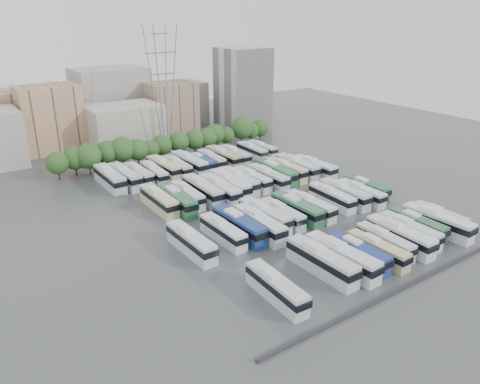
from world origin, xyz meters
TOP-DOWN VIEW (x-y plane):
  - ground at (0.00, 0.00)m, footprint 220.00×220.00m
  - parapet at (0.00, -33.00)m, footprint 56.00×0.50m
  - tree_line at (-1.38, 42.11)m, footprint 64.54×7.61m
  - city_buildings at (-7.46, 71.86)m, footprint 102.00×35.00m
  - apartment_tower at (34.00, 58.00)m, footprint 14.00×14.00m
  - electricity_pylon at (2.00, 50.00)m, footprint 9.00×6.91m
  - bus_r0_s1 at (-18.32, -24.52)m, footprint 3.21×12.08m
  - bus_r0_s4 at (-8.38, -23.02)m, footprint 3.06×13.32m
  - bus_r0_s5 at (-5.07, -23.94)m, footprint 3.50×13.59m
  - bus_r0_s6 at (-1.46, -24.11)m, footprint 2.55×11.56m
  - bus_r0_s7 at (1.76, -25.17)m, footprint 2.70×11.33m
  - bus_r0_s8 at (5.07, -23.93)m, footprint 2.97×11.26m
  - bus_r0_s9 at (8.30, -24.41)m, footprint 3.17×12.93m
  - bus_r0_s10 at (11.54, -23.86)m, footprint 3.04×12.07m
  - bus_r0_s11 at (14.95, -23.01)m, footprint 2.94×11.52m
  - bus_r0_s12 at (18.27, -24.72)m, footprint 3.46×13.22m
  - bus_r0_s13 at (21.38, -23.23)m, footprint 2.62×10.87m
  - bus_r1_s0 at (-21.45, -6.28)m, footprint 2.90×12.57m
  - bus_r1_s2 at (-14.89, -5.73)m, footprint 2.59×11.60m
  - bus_r1_s3 at (-11.53, -5.69)m, footprint 3.14×13.36m
  - bus_r1_s4 at (-8.28, -7.20)m, footprint 3.26×13.13m
  - bus_r1_s5 at (-5.08, -4.79)m, footprint 3.19×12.86m
  - bus_r1_s6 at (-1.81, -5.76)m, footprint 2.80×11.48m
  - bus_r1_s7 at (1.74, -5.86)m, footprint 2.87×12.63m
  - bus_r1_s8 at (4.93, -6.14)m, footprint 2.91×12.10m
  - bus_r1_s10 at (11.63, -5.28)m, footprint 3.09×11.91m
  - bus_r1_s11 at (14.86, -5.61)m, footprint 3.03×12.76m
  - bus_r1_s12 at (18.23, -7.06)m, footprint 2.79×11.80m
  - bus_r1_s13 at (21.62, -5.49)m, footprint 2.64×11.28m
  - bus_r2_s1 at (-18.05, 12.78)m, footprint 2.95×12.98m
  - bus_r2_s2 at (-15.05, 10.97)m, footprint 3.15×13.16m
  - bus_r2_s3 at (-11.75, 12.61)m, footprint 2.96×11.69m
  - bus_r2_s4 at (-8.21, 12.52)m, footprint 3.16×13.56m
  - bus_r2_s5 at (-4.96, 10.87)m, footprint 3.37×13.44m
  - bus_r2_s6 at (-1.70, 12.10)m, footprint 3.68×13.79m
  - bus_r2_s7 at (1.46, 12.96)m, footprint 3.39×12.95m
  - bus_r2_s8 at (4.78, 12.63)m, footprint 2.60×11.81m
  - bus_r2_s9 at (8.15, 11.30)m, footprint 2.79×12.69m
  - bus_r2_s10 at (11.44, 12.65)m, footprint 3.38×13.44m
  - bus_r2_s11 at (14.89, 12.94)m, footprint 3.16×12.74m
  - bus_r2_s12 at (18.13, 12.86)m, footprint 3.00×13.70m
  - bus_r2_s13 at (21.60, 10.60)m, footprint 3.32×12.93m
  - bus_r3_s0 at (-21.55, 30.65)m, footprint 3.01×13.65m
  - bus_r3_s1 at (-18.25, 30.16)m, footprint 3.55×13.37m
  - bus_r3_s2 at (-14.86, 30.16)m, footprint 2.89×11.95m
  - bus_r3_s3 at (-11.55, 28.94)m, footprint 3.09×11.93m
  - bus_r3_s4 at (-8.12, 30.96)m, footprint 3.45×12.94m
  - bus_r3_s5 at (-5.02, 29.99)m, footprint 3.02×12.11m
  - bus_r3_s6 at (-1.54, 30.14)m, footprint 3.40×13.58m
  - bus_r3_s7 at (1.60, 30.10)m, footprint 3.00×11.52m
  - bus_r3_s8 at (4.83, 30.25)m, footprint 3.09×11.58m
  - bus_r3_s9 at (8.23, 29.94)m, footprint 3.05×13.04m
  - bus_r3_s10 at (11.66, 29.75)m, footprint 3.14×12.17m
  - bus_r3_s12 at (17.92, 30.78)m, footprint 2.59×11.36m
  - bus_r3_s13 at (21.45, 31.09)m, footprint 2.81×10.91m

SIDE VIEW (x-z plane):
  - ground at x=0.00m, z-range 0.00..0.00m
  - parapet at x=0.00m, z-range 0.00..0.50m
  - bus_r0_s13 at x=21.38m, z-range -0.03..3.36m
  - bus_r3_s13 at x=21.45m, z-range -0.03..3.37m
  - bus_r0_s8 at x=5.07m, z-range -0.03..3.47m
  - bus_r1_s13 at x=21.62m, z-range -0.03..3.50m
  - bus_r0_s7 at x=1.76m, z-range -0.03..3.51m
  - bus_r3_s12 at x=17.92m, z-range -0.03..3.52m
  - bus_r1_s6 at x=-1.81m, z-range -0.03..3.55m
  - bus_r3_s7 at x=1.60m, z-range -0.03..3.55m
  - bus_r0_s11 at x=14.95m, z-range -0.03..3.55m
  - bus_r3_s8 at x=4.83m, z-range -0.03..3.57m
  - bus_r0_s6 at x=-1.46m, z-range -0.03..3.59m
  - bus_r1_s2 at x=-14.89m, z-range -0.03..3.60m
  - bus_r2_s3 at x=-11.75m, z-range -0.03..3.61m
  - bus_r1_s12 at x=18.23m, z-range -0.03..3.66m
  - bus_r2_s8 at x=4.78m, z-range -0.03..3.67m
  - bus_r1_s10 at x=11.63m, z-range -0.03..3.67m
  - bus_r3_s3 at x=-11.55m, z-range -0.03..3.68m
  - bus_r3_s2 at x=-14.86m, z-range -0.03..3.70m
  - bus_r0_s1 at x=-18.32m, z-range -0.03..3.72m
  - bus_r0_s10 at x=11.54m, z-range -0.03..3.73m
  - bus_r3_s5 at x=-5.02m, z-range -0.03..3.74m
  - bus_r1_s8 at x=4.93m, z-range -0.03..3.74m
  - bus_r3_s10 at x=11.66m, z-range -0.03..3.75m
  - bus_r1_s0 at x=-21.45m, z-range -0.04..3.90m
  - bus_r1_s7 at x=1.74m, z-range -0.04..3.92m
  - bus_r2_s11 at x=14.89m, z-range -0.04..3.93m
  - bus_r2_s9 at x=8.15m, z-range -0.04..3.94m
  - bus_r1_s11 at x=14.86m, z-range -0.04..3.95m
  - bus_r1_s5 at x=-5.08m, z-range -0.04..3.97m
  - bus_r3_s4 at x=-8.12m, z-range -0.04..3.99m
  - bus_r2_s13 at x=21.60m, z-range -0.04..3.99m
  - bus_r2_s7 at x=1.46m, z-range -0.04..3.99m
  - bus_r0_s9 at x=8.30m, z-range -0.04..4.00m
  - bus_r2_s1 at x=-18.05m, z-range -0.04..4.03m
  - bus_r3_s9 at x=8.23m, z-range -0.04..4.04m
  - bus_r1_s4 at x=-8.28m, z-range -0.04..4.06m
  - bus_r2_s2 at x=-15.05m, z-range -0.04..4.07m
  - bus_r0_s12 at x=18.27m, z-range -0.04..4.07m
  - bus_r3_s1 at x=-18.25m, z-range -0.04..4.12m
  - bus_r0_s4 at x=-8.38m, z-range -0.04..4.13m
  - bus_r1_s3 at x=-11.53m, z-range -0.04..4.14m
  - bus_r2_s5 at x=-4.96m, z-range -0.04..4.15m
  - bus_r2_s10 at x=11.44m, z-range -0.04..4.15m
  - bus_r0_s5 at x=-5.07m, z-range -0.04..4.19m
  - bus_r3_s6 at x=-1.54m, z-range -0.04..4.19m
  - bus_r2_s4 at x=-8.21m, z-range -0.04..4.20m
  - bus_r3_s0 at x=-21.55m, z-range -0.04..4.24m
  - bus_r2_s6 at x=-1.70m, z-range -0.04..4.24m
  - bus_r2_s12 at x=18.13m, z-range -0.04..4.26m
  - tree_line at x=-1.38m, z-range 0.27..8.40m
  - city_buildings at x=-7.46m, z-range -2.13..17.87m
  - apartment_tower at x=34.00m, z-range 0.00..26.00m
  - electricity_pylon at x=2.00m, z-range 1.75..35.57m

